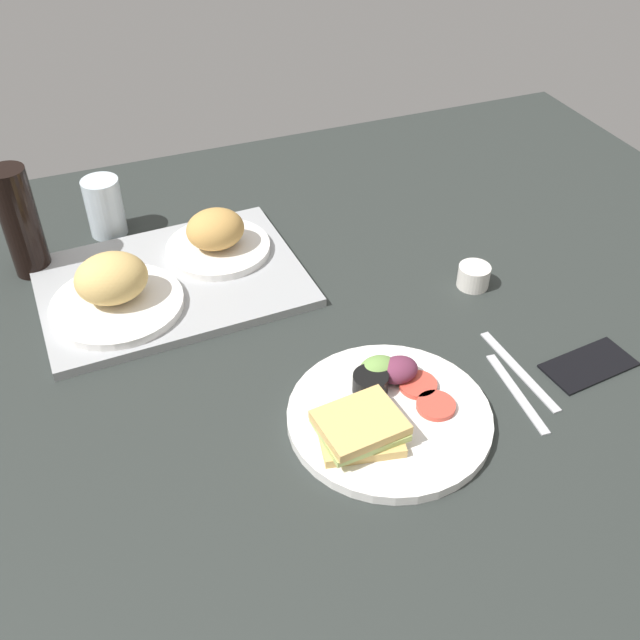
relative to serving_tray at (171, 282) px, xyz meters
The scene contains 11 objects.
ground_plane 31.16cm from the serving_tray, 56.66° to the right, with size 190.00×150.00×3.00cm, color #282D2B.
serving_tray is the anchor object (origin of this frame).
bread_plate_near 11.75cm from the serving_tray, 155.99° to the right, with size 21.92×21.92×9.48cm.
bread_plate_far 11.70cm from the serving_tray, 26.24° to the left, with size 19.01×19.01×8.57cm.
plate_with_salad 47.55cm from the serving_tray, 63.63° to the right, with size 29.10×29.10×5.40cm.
drinking_glass 23.18cm from the serving_tray, 109.27° to the left, with size 6.99×6.99×11.36cm, color silver.
soda_bottle 27.61cm from the serving_tray, 148.41° to the left, with size 6.40×6.40×20.29cm, color black.
espresso_cup 53.05cm from the serving_tray, 21.40° to the right, with size 5.60×5.60×4.00cm, color silver.
fork 61.41cm from the serving_tray, 47.14° to the right, with size 17.00×1.40×0.50cm, color #B7B7BC.
knife 60.72cm from the serving_tray, 42.49° to the right, with size 19.00×1.40×0.50cm, color #B7B7BC.
cell_phone 70.81cm from the serving_tray, 38.47° to the right, with size 14.40×7.20×0.80cm, color black.
Camera 1 is at (-30.17, -79.02, 77.08)cm, focal length 40.76 mm.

